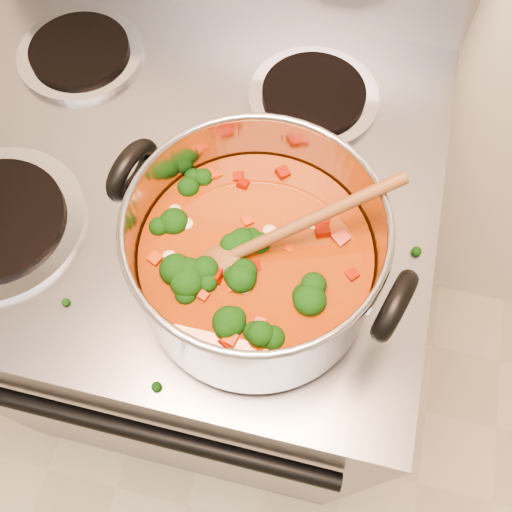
% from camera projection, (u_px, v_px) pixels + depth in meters
% --- Properties ---
extents(electric_range, '(0.76, 0.69, 1.08)m').
position_uv_depth(electric_range, '(196.00, 284.00, 1.19)').
color(electric_range, gray).
rests_on(electric_range, ground).
extents(stockpot, '(0.33, 0.27, 0.16)m').
position_uv_depth(stockpot, '(255.00, 258.00, 0.63)').
color(stockpot, '#ABABB3').
rests_on(stockpot, electric_range).
extents(wooden_spoon, '(0.21, 0.14, 0.10)m').
position_uv_depth(wooden_spoon, '(262.00, 242.00, 0.59)').
color(wooden_spoon, brown).
rests_on(wooden_spoon, stockpot).
extents(cooktop_crumbs, '(0.38, 0.33, 0.01)m').
position_uv_depth(cooktop_crumbs, '(182.00, 245.00, 0.72)').
color(cooktop_crumbs, black).
rests_on(cooktop_crumbs, electric_range).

